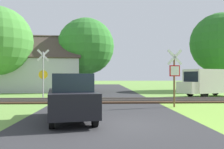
# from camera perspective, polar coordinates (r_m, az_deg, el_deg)

# --- Properties ---
(ground_plane) EXTENTS (160.00, 160.00, 0.00)m
(ground_plane) POSITION_cam_1_polar(r_m,az_deg,el_deg) (8.83, -0.95, -11.42)
(ground_plane) COLOR #6B9942
(road_asphalt) EXTENTS (6.62, 80.00, 0.01)m
(road_asphalt) POSITION_cam_1_polar(r_m,az_deg,el_deg) (10.80, -1.21, -9.36)
(road_asphalt) COLOR #2D2D30
(road_asphalt) RESTS_ON ground
(rail_track) EXTENTS (60.00, 2.60, 0.22)m
(rail_track) POSITION_cam_1_polar(r_m,az_deg,el_deg) (16.50, -1.60, -6.04)
(rail_track) COLOR #422D1E
(rail_track) RESTS_ON ground
(stop_sign_near) EXTENTS (0.87, 0.20, 3.16)m
(stop_sign_near) POSITION_cam_1_polar(r_m,az_deg,el_deg) (13.99, 14.08, 0.13)
(stop_sign_near) COLOR brown
(stop_sign_near) RESTS_ON ground
(crossing_sign_far) EXTENTS (0.85, 0.27, 3.63)m
(crossing_sign_far) POSITION_cam_1_polar(r_m,az_deg,el_deg) (18.54, -15.46, 0.66)
(crossing_sign_far) COLOR #9E9EA5
(crossing_sign_far) RESTS_ON ground
(house) EXTENTS (8.77, 6.55, 6.16)m
(house) POSITION_cam_1_polar(r_m,az_deg,el_deg) (28.25, -15.59, 0.31)
(house) COLOR #B7B7BC
(house) RESTS_ON ground
(tree_center) EXTENTS (6.36, 6.36, 8.24)m
(tree_center) POSITION_cam_1_polar(r_m,az_deg,el_deg) (28.46, -5.98, 6.43)
(tree_center) COLOR #513823
(tree_center) RESTS_ON ground
(tree_far) EXTENTS (7.06, 7.06, 9.06)m
(tree_far) POSITION_cam_1_polar(r_m,az_deg,el_deg) (32.00, 23.59, 6.56)
(tree_far) COLOR #513823
(tree_far) RESTS_ON ground
(mail_truck) EXTENTS (5.23, 3.61, 2.24)m
(mail_truck) POSITION_cam_1_polar(r_m,az_deg,el_deg) (21.96, 21.22, -1.51)
(mail_truck) COLOR silver
(mail_truck) RESTS_ON ground
(parked_car) EXTENTS (2.37, 4.24, 1.78)m
(parked_car) POSITION_cam_1_polar(r_m,az_deg,el_deg) (9.61, -9.36, -5.12)
(parked_car) COLOR black
(parked_car) RESTS_ON ground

